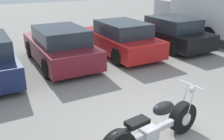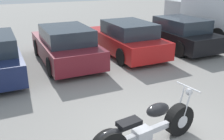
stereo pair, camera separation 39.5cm
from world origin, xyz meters
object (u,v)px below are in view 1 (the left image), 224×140
Objects in this scene: motorcycle at (152,128)px; parked_car_black at (169,33)px; delivery_truck at (206,13)px; parked_car_red at (120,38)px; parked_car_maroon at (60,46)px.

parked_car_black is at bearing 46.87° from motorcycle.
parked_car_black is 2.84m from delivery_truck.
parked_car_red is at bearing -177.32° from delivery_truck.
delivery_truck is at bearing 2.68° from parked_car_red.
delivery_truck is at bearing 36.90° from motorcycle.
parked_car_black is (5.35, 5.71, 0.26)m from motorcycle.
delivery_truck reaches higher than parked_car_red.
parked_car_black is 0.75× the size of delivery_truck.
motorcycle is 7.83m from parked_car_black.
parked_car_maroon is 5.32m from parked_car_black.
motorcycle is 0.56× the size of parked_car_maroon.
parked_car_maroon is 8.08m from delivery_truck.
parked_car_red and parked_car_black have the same top height.
parked_car_black is (5.32, -0.11, 0.00)m from parked_car_maroon.
delivery_truck reaches higher than parked_car_maroon.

